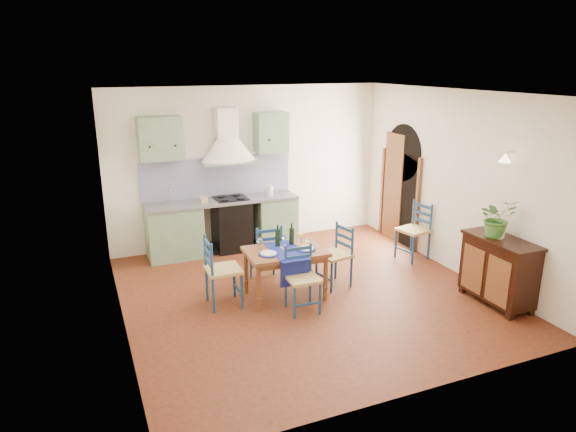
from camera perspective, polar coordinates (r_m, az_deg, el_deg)
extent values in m
plane|color=#3F190D|center=(7.42, 2.14, -8.64)|extent=(5.00, 5.00, 0.00)
cube|color=silver|center=(9.20, -4.31, 5.56)|extent=(5.00, 0.04, 2.80)
cube|color=gray|center=(8.82, -12.50, -1.76)|extent=(0.90, 0.60, 0.88)
cube|color=gray|center=(9.27, -1.52, -0.44)|extent=(0.70, 0.60, 0.88)
cube|color=black|center=(9.03, -6.26, -1.01)|extent=(0.60, 0.58, 0.88)
cube|color=slate|center=(8.86, -7.29, 1.71)|extent=(2.60, 0.64, 0.04)
cube|color=silver|center=(8.69, -12.69, 1.09)|extent=(0.45, 0.40, 0.03)
cylinder|color=silver|center=(8.82, -12.97, 2.35)|extent=(0.02, 0.02, 0.26)
cube|color=black|center=(8.89, -6.36, 1.96)|extent=(0.55, 0.48, 0.02)
cube|color=black|center=(9.16, -7.18, -3.42)|extent=(2.60, 0.50, 0.08)
cube|color=#0A105B|center=(9.03, -7.84, 4.33)|extent=(2.65, 0.05, 0.68)
cube|color=gray|center=(8.57, -13.99, 8.36)|extent=(0.70, 0.34, 0.70)
cube|color=gray|center=(9.06, -1.90, 9.26)|extent=(0.55, 0.34, 0.70)
cone|color=silver|center=(8.78, -6.65, 7.27)|extent=(0.96, 0.96, 0.40)
cube|color=silver|center=(8.80, -6.92, 10.25)|extent=(0.36, 0.30, 0.50)
cube|color=silver|center=(8.28, 18.20, 3.49)|extent=(0.04, 5.00, 2.80)
cube|color=black|center=(9.47, 12.37, 1.96)|extent=(0.03, 1.00, 1.65)
cylinder|color=black|center=(9.30, 12.69, 6.88)|extent=(0.03, 1.00, 1.00)
cube|color=brown|center=(9.04, 14.18, 1.13)|extent=(0.06, 0.06, 1.65)
cube|color=brown|center=(9.89, 10.48, 2.70)|extent=(0.06, 0.06, 1.65)
cube|color=brown|center=(9.60, 11.61, 3.16)|extent=(0.04, 0.55, 1.96)
cylinder|color=silver|center=(7.37, 23.59, 6.55)|extent=(0.15, 0.04, 0.04)
cone|color=#FFEDC6|center=(7.31, 22.98, 5.99)|extent=(0.16, 0.16, 0.12)
cube|color=silver|center=(6.34, -18.71, -0.46)|extent=(0.04, 5.00, 2.80)
cube|color=white|center=(6.71, 2.40, 13.54)|extent=(5.00, 5.00, 0.01)
cube|color=brown|center=(7.09, -0.31, -4.02)|extent=(1.12, 0.77, 0.05)
cube|color=brown|center=(7.11, -0.31, -4.51)|extent=(1.00, 0.66, 0.08)
cylinder|color=brown|center=(6.82, -3.27, -8.07)|extent=(0.06, 0.06, 0.64)
cylinder|color=brown|center=(7.35, -4.67, -6.21)|extent=(0.06, 0.06, 0.64)
cylinder|color=brown|center=(7.13, 4.19, -6.93)|extent=(0.06, 0.06, 0.64)
cylinder|color=brown|center=(7.64, 2.32, -5.24)|extent=(0.06, 0.06, 0.64)
cube|color=navy|center=(7.04, -0.19, -3.92)|extent=(0.44, 0.83, 0.01)
cube|color=navy|center=(6.82, 0.77, -6.28)|extent=(0.41, 0.03, 0.38)
cylinder|color=navy|center=(6.91, -2.18, -4.24)|extent=(0.27, 0.27, 0.01)
cylinder|color=silver|center=(6.91, -2.18, -4.16)|extent=(0.22, 0.22, 0.01)
cylinder|color=navy|center=(7.09, 2.01, -3.69)|extent=(0.27, 0.27, 0.01)
cylinder|color=silver|center=(7.08, 2.01, -3.61)|extent=(0.22, 0.22, 0.01)
cylinder|color=black|center=(7.17, -1.16, -2.20)|extent=(0.07, 0.07, 0.32)
cylinder|color=black|center=(7.24, 0.40, -2.01)|extent=(0.07, 0.07, 0.32)
cylinder|color=white|center=(7.27, 1.33, -2.77)|extent=(0.05, 0.05, 0.10)
sphere|color=yellow|center=(7.24, 1.34, -2.10)|extent=(0.10, 0.10, 0.10)
cylinder|color=navy|center=(6.66, 0.76, -9.61)|extent=(0.03, 0.03, 0.45)
cylinder|color=navy|center=(6.87, -0.24, -6.78)|extent=(0.03, 0.03, 0.87)
cylinder|color=navy|center=(6.77, 3.58, -9.16)|extent=(0.03, 0.03, 0.45)
cylinder|color=navy|center=(6.98, 2.50, -6.40)|extent=(0.03, 0.03, 0.87)
cube|color=tan|center=(6.76, 1.66, -6.96)|extent=(0.43, 0.43, 0.04)
cube|color=navy|center=(6.86, 1.15, -5.47)|extent=(0.37, 0.05, 0.04)
cube|color=navy|center=(6.82, 1.16, -4.57)|extent=(0.37, 0.05, 0.04)
cube|color=navy|center=(6.78, 1.16, -3.65)|extent=(0.37, 0.05, 0.04)
cube|color=navy|center=(6.73, 2.18, -9.75)|extent=(0.35, 0.05, 0.02)
cylinder|color=navy|center=(7.95, -1.61, -4.99)|extent=(0.04, 0.04, 0.47)
cylinder|color=navy|center=(7.55, -0.73, -4.38)|extent=(0.04, 0.04, 0.92)
cylinder|color=navy|center=(7.85, -4.16, -5.32)|extent=(0.04, 0.04, 0.47)
cylinder|color=navy|center=(7.44, -3.40, -4.72)|extent=(0.04, 0.04, 0.92)
cube|color=tan|center=(7.65, -2.49, -3.90)|extent=(0.45, 0.45, 0.04)
cube|color=navy|center=(7.44, -2.07, -3.45)|extent=(0.39, 0.04, 0.05)
cube|color=navy|center=(7.40, -2.08, -2.56)|extent=(0.39, 0.04, 0.05)
cube|color=navy|center=(7.36, -2.09, -1.66)|extent=(0.39, 0.04, 0.05)
cube|color=navy|center=(7.92, -2.87, -5.49)|extent=(0.37, 0.05, 0.03)
cylinder|color=navy|center=(6.94, -5.15, -8.31)|extent=(0.04, 0.04, 0.50)
cylinder|color=navy|center=(6.76, -8.38, -6.94)|extent=(0.04, 0.04, 0.97)
cylinder|color=navy|center=(7.28, -6.01, -7.09)|extent=(0.04, 0.04, 0.50)
cylinder|color=navy|center=(7.11, -9.09, -5.75)|extent=(0.04, 0.04, 0.97)
cube|color=tan|center=(6.96, -7.19, -5.93)|extent=(0.46, 0.46, 0.04)
cube|color=navy|center=(6.87, -8.80, -5.09)|extent=(0.04, 0.41, 0.05)
cube|color=navy|center=(6.82, -8.85, -4.08)|extent=(0.04, 0.41, 0.05)
cube|color=navy|center=(6.78, -8.90, -3.06)|extent=(0.04, 0.41, 0.05)
cube|color=navy|center=(7.13, -5.58, -8.08)|extent=(0.04, 0.39, 0.03)
cylinder|color=navy|center=(7.65, 3.17, -5.91)|extent=(0.04, 0.04, 0.47)
cylinder|color=navy|center=(7.78, 5.36, -3.81)|extent=(0.04, 0.04, 0.91)
cylinder|color=navy|center=(7.39, 4.86, -6.81)|extent=(0.04, 0.04, 0.47)
cylinder|color=navy|center=(7.52, 7.10, -4.62)|extent=(0.04, 0.04, 0.91)
cube|color=tan|center=(7.53, 5.14, -4.31)|extent=(0.50, 0.50, 0.04)
cube|color=navy|center=(7.60, 6.25, -3.14)|extent=(0.10, 0.38, 0.05)
cube|color=navy|center=(7.56, 6.28, -2.27)|extent=(0.10, 0.38, 0.05)
cube|color=navy|center=(7.52, 6.31, -1.40)|extent=(0.10, 0.38, 0.05)
cube|color=navy|center=(7.54, 3.99, -6.71)|extent=(0.10, 0.36, 0.03)
cylinder|color=navy|center=(8.83, 11.88, -3.03)|extent=(0.04, 0.04, 0.49)
cylinder|color=navy|center=(9.03, 13.65, -1.16)|extent=(0.04, 0.04, 0.95)
cylinder|color=navy|center=(8.59, 13.70, -3.72)|extent=(0.04, 0.04, 0.49)
cylinder|color=navy|center=(8.79, 15.48, -1.78)|extent=(0.04, 0.04, 0.95)
cube|color=tan|center=(8.76, 13.74, -1.52)|extent=(0.53, 0.53, 0.04)
cube|color=navy|center=(8.86, 14.63, -0.49)|extent=(0.11, 0.40, 0.05)
cube|color=navy|center=(8.83, 14.69, 0.30)|extent=(0.11, 0.40, 0.05)
cube|color=navy|center=(8.79, 14.75, 1.10)|extent=(0.11, 0.40, 0.05)
cube|color=navy|center=(8.73, 12.75, -3.70)|extent=(0.11, 0.38, 0.03)
cube|color=black|center=(7.52, 22.36, -5.54)|extent=(0.45, 1.00, 0.82)
cube|color=black|center=(7.37, 22.72, -2.48)|extent=(0.50, 1.05, 0.04)
cube|color=brown|center=(7.23, 22.29, -6.76)|extent=(0.02, 0.38, 0.63)
cube|color=brown|center=(7.53, 19.85, -5.55)|extent=(0.02, 0.38, 0.63)
cube|color=black|center=(7.30, 23.40, -10.20)|extent=(0.08, 0.08, 0.08)
cube|color=black|center=(7.86, 18.84, -7.74)|extent=(0.08, 0.08, 0.08)
cube|color=black|center=(7.54, 25.29, -9.58)|extent=(0.08, 0.08, 0.08)
cube|color=black|center=(8.08, 20.72, -7.25)|extent=(0.08, 0.08, 0.08)
imported|color=#3C742C|center=(7.34, 22.21, -0.18)|extent=(0.54, 0.49, 0.53)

